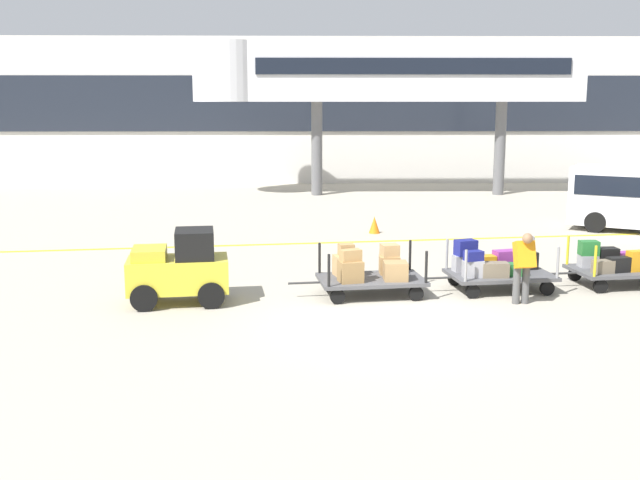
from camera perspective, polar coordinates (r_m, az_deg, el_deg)
name	(u,v)px	position (r m, az deg, el deg)	size (l,w,h in m)	color
ground_plane	(392,322)	(14.86, 5.44, -6.19)	(120.00, 120.00, 0.00)	#A8A08E
apron_lead_line	(302,243)	(22.73, -1.39, -0.26)	(22.00, 0.20, 0.01)	yellow
terminal_building	(338,110)	(40.16, 1.36, 9.78)	(53.37, 2.51, 7.43)	silver
jet_bridge	(372,73)	(34.28, 3.97, 12.49)	(17.21, 3.00, 6.80)	silver
baggage_tug	(179,269)	(16.23, -10.60, -2.14)	(2.23, 1.47, 1.58)	gold
baggage_cart_lead	(369,271)	(16.67, 3.73, -2.35)	(3.07, 1.70, 1.13)	#4C4C4F
baggage_cart_middle	(494,268)	(17.56, 13.06, -2.04)	(3.07, 1.70, 1.13)	#4C4C4F
baggage_cart_tail	(619,264)	(18.89, 21.69, -1.72)	(3.07, 1.70, 1.10)	#4C4C4F
baggage_handler	(523,265)	(16.39, 15.16, -1.81)	(0.44, 0.46, 1.56)	#4C4C4C
safety_cone_far	(374,225)	(24.51, 4.14, 1.15)	(0.36, 0.36, 0.55)	orange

